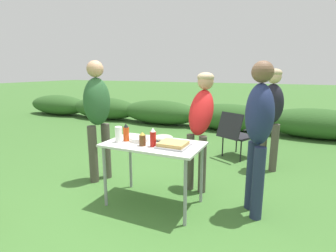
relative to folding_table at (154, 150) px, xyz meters
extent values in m
plane|color=#3D6B2D|center=(0.00, 0.00, -0.66)|extent=(60.00, 60.00, 0.00)
ellipsoid|color=#2D5623|center=(-6.00, 4.25, -0.32)|extent=(2.40, 0.90, 0.69)
ellipsoid|color=#2D5623|center=(-4.00, 4.25, -0.32)|extent=(2.40, 0.90, 0.69)
ellipsoid|color=#2D5623|center=(-2.00, 4.25, -0.32)|extent=(2.40, 0.90, 0.69)
ellipsoid|color=#2D5623|center=(0.00, 4.25, -0.32)|extent=(2.40, 0.90, 0.69)
ellipsoid|color=#2D5623|center=(2.00, 4.25, -0.32)|extent=(2.40, 0.90, 0.69)
cube|color=silver|center=(0.00, 0.00, 0.06)|extent=(1.10, 0.64, 0.02)
cylinder|color=gray|center=(-0.49, -0.27, -0.31)|extent=(0.04, 0.04, 0.71)
cylinder|color=gray|center=(0.49, -0.27, -0.31)|extent=(0.04, 0.04, 0.71)
cylinder|color=gray|center=(-0.49, 0.27, -0.31)|extent=(0.04, 0.04, 0.71)
cylinder|color=gray|center=(0.49, 0.27, -0.31)|extent=(0.04, 0.04, 0.71)
cube|color=#9E9EA3|center=(0.26, -0.04, 0.09)|extent=(0.32, 0.29, 0.02)
cube|color=tan|center=(0.26, -0.04, 0.11)|extent=(0.28, 0.25, 0.04)
cylinder|color=white|center=(-0.19, 0.01, 0.10)|extent=(0.21, 0.21, 0.05)
ellipsoid|color=#ADBC99|center=(0.04, 0.17, 0.11)|extent=(0.23, 0.23, 0.06)
cylinder|color=white|center=(-0.39, -0.12, 0.17)|extent=(0.08, 0.08, 0.18)
cylinder|color=#CC4214|center=(-0.34, -0.04, 0.16)|extent=(0.07, 0.07, 0.16)
cone|color=black|center=(-0.34, -0.04, 0.26)|extent=(0.06, 0.06, 0.05)
cylinder|color=red|center=(0.05, -0.11, 0.16)|extent=(0.06, 0.06, 0.16)
cone|color=white|center=(0.05, -0.11, 0.26)|extent=(0.06, 0.06, 0.05)
cylinder|color=brown|center=(-0.07, -0.13, 0.14)|extent=(0.07, 0.07, 0.12)
cone|color=gold|center=(-0.07, -0.13, 0.21)|extent=(0.06, 0.06, 0.03)
cylinder|color=#4C473D|center=(0.25, 0.55, -0.29)|extent=(0.10, 0.10, 0.74)
cylinder|color=#4C473D|center=(0.42, 0.52, -0.29)|extent=(0.10, 0.10, 0.74)
ellipsoid|color=red|center=(0.35, 0.65, 0.36)|extent=(0.37, 0.47, 0.64)
sphere|color=tan|center=(0.36, 0.76, 0.74)|extent=(0.21, 0.21, 0.21)
ellipsoid|color=tan|center=(0.36, 0.76, 0.80)|extent=(0.22, 0.22, 0.12)
cylinder|color=#4C473D|center=(-1.06, 0.21, -0.26)|extent=(0.12, 0.12, 0.80)
cylinder|color=#4C473D|center=(-0.98, 0.41, -0.26)|extent=(0.12, 0.12, 0.80)
ellipsoid|color=#28562D|center=(-1.02, 0.31, 0.47)|extent=(0.39, 0.45, 0.65)
sphere|color=tan|center=(-1.02, 0.31, 0.90)|extent=(0.22, 0.22, 0.22)
cylinder|color=#4C473D|center=(1.05, 1.78, -0.29)|extent=(0.11, 0.11, 0.75)
cylinder|color=#4C473D|center=(1.22, 1.68, -0.29)|extent=(0.11, 0.11, 0.75)
ellipsoid|color=black|center=(1.13, 1.73, 0.39)|extent=(0.44, 0.40, 0.60)
sphere|color=#DBAD89|center=(1.13, 1.73, 0.79)|extent=(0.21, 0.21, 0.21)
ellipsoid|color=tan|center=(1.13, 1.73, 0.85)|extent=(0.22, 0.22, 0.12)
cylinder|color=#232D4C|center=(1.04, 0.36, -0.27)|extent=(0.12, 0.12, 0.79)
cylinder|color=#232D4C|center=(1.13, 0.17, -0.27)|extent=(0.12, 0.12, 0.79)
ellipsoid|color=navy|center=(1.09, 0.27, 0.44)|extent=(0.41, 0.46, 0.64)
sphere|color=brown|center=(1.09, 0.27, 0.87)|extent=(0.22, 0.22, 0.22)
cube|color=#232328|center=(0.61, 2.16, -0.28)|extent=(0.62, 0.62, 0.03)
cube|color=#232328|center=(0.48, 1.91, -0.05)|extent=(0.48, 0.36, 0.44)
cylinder|color=black|center=(0.34, 2.07, -0.47)|extent=(0.02, 0.02, 0.38)
cylinder|color=black|center=(0.69, 1.89, -0.47)|extent=(0.02, 0.02, 0.38)
cylinder|color=black|center=(0.52, 2.43, -0.47)|extent=(0.02, 0.02, 0.38)
cylinder|color=black|center=(0.88, 2.24, -0.47)|extent=(0.02, 0.02, 0.38)
cylinder|color=black|center=(0.40, 2.26, -0.10)|extent=(0.21, 0.38, 0.02)
cylinder|color=black|center=(0.81, 2.05, -0.10)|extent=(0.21, 0.38, 0.02)
camera|label=1|loc=(1.33, -2.53, 0.89)|focal=28.00mm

